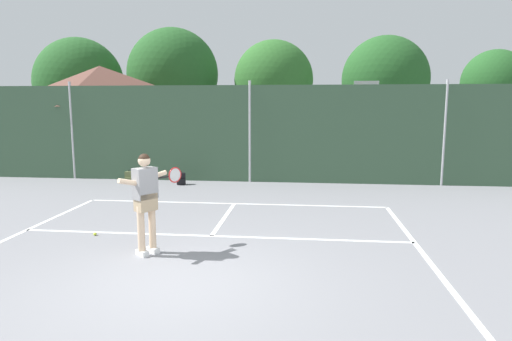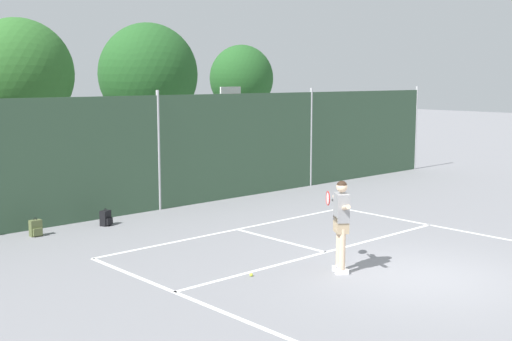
{
  "view_description": "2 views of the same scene",
  "coord_description": "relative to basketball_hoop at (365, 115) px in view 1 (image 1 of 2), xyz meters",
  "views": [
    {
      "loc": [
        1.9,
        -6.29,
        2.74
      ],
      "look_at": [
        0.65,
        5.03,
        1.01
      ],
      "focal_mm": 31.11,
      "sensor_mm": 36.0,
      "label": 1
    },
    {
      "loc": [
        -10.75,
        -7.02,
        3.84
      ],
      "look_at": [
        0.16,
        4.95,
        1.57
      ],
      "focal_mm": 46.22,
      "sensor_mm": 36.0,
      "label": 2
    }
  ],
  "objects": [
    {
      "name": "clubhouse_building",
      "position": [
        -11.12,
        1.83,
        -0.06
      ],
      "size": [
        7.11,
        5.11,
        4.34
      ],
      "color": "beige",
      "rests_on": "ground"
    },
    {
      "name": "backpack_black",
      "position": [
        -6.38,
        -2.49,
        -2.12
      ],
      "size": [
        0.33,
        0.32,
        0.46
      ],
      "color": "black",
      "rests_on": "ground"
    },
    {
      "name": "tennis_player",
      "position": [
        -5.05,
        -9.4,
        -1.2
      ],
      "size": [
        0.8,
        1.26,
        1.85
      ],
      "color": "silver",
      "rests_on": "ground"
    },
    {
      "name": "basketball_hoop",
      "position": [
        0.0,
        0.0,
        0.0
      ],
      "size": [
        0.9,
        0.67,
        3.55
      ],
      "color": "yellow",
      "rests_on": "ground"
    },
    {
      "name": "treeline_backdrop",
      "position": [
        -6.56,
        8.3,
        1.76
      ],
      "size": [
        27.6,
        4.68,
        6.98
      ],
      "color": "brown",
      "rests_on": "ground"
    },
    {
      "name": "court_markings",
      "position": [
        -4.12,
        -10.02,
        -2.31
      ],
      "size": [
        8.3,
        11.1,
        0.01
      ],
      "color": "white",
      "rests_on": "ground"
    },
    {
      "name": "ground_plane",
      "position": [
        -4.12,
        -10.66,
        -2.31
      ],
      "size": [
        120.0,
        120.0,
        0.0
      ],
      "primitive_type": "plane",
      "color": "gray"
    },
    {
      "name": "chainlink_fence",
      "position": [
        -4.12,
        -1.66,
        -0.63
      ],
      "size": [
        26.09,
        0.09,
        3.51
      ],
      "color": "#38563D",
      "rests_on": "ground"
    },
    {
      "name": "tennis_ball",
      "position": [
        -6.55,
        -8.41,
        -2.28
      ],
      "size": [
        0.07,
        0.07,
        0.07
      ],
      "primitive_type": "sphere",
      "color": "#CCE033",
      "rests_on": "ground"
    },
    {
      "name": "backpack_olive",
      "position": [
        -8.24,
        -2.39,
        -2.12
      ],
      "size": [
        0.28,
        0.24,
        0.46
      ],
      "color": "#566038",
      "rests_on": "ground"
    }
  ]
}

